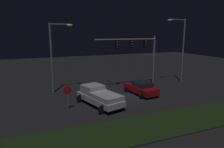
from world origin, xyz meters
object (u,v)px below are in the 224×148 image
object	(u,v)px
street_lamp_right	(180,43)
traffic_signal_gantry	(138,49)
pickup_truck	(99,95)
street_lamp_left	(56,49)
car_sedan	(141,88)
stop_sign	(68,93)

from	to	relation	value
street_lamp_right	traffic_signal_gantry	bearing A→B (deg)	178.24
pickup_truck	street_lamp_left	distance (m)	7.89
car_sedan	traffic_signal_gantry	bearing A→B (deg)	-28.89
traffic_signal_gantry	street_lamp_left	xyz separation A→B (m)	(-10.03, 1.12, 0.16)
street_lamp_right	stop_sign	bearing A→B (deg)	-163.51
traffic_signal_gantry	street_lamp_right	xyz separation A→B (m)	(6.48, -0.20, 0.60)
street_lamp_right	stop_sign	xyz separation A→B (m)	(-16.50, -4.88, -3.93)
traffic_signal_gantry	street_lamp_left	distance (m)	10.10
traffic_signal_gantry	street_lamp_right	bearing A→B (deg)	-1.76
car_sedan	pickup_truck	bearing A→B (deg)	98.42
traffic_signal_gantry	street_lamp_left	bearing A→B (deg)	173.62
street_lamp_left	stop_sign	world-z (taller)	street_lamp_left
pickup_truck	stop_sign	bearing A→B (deg)	77.48
traffic_signal_gantry	street_lamp_right	size ratio (longest dim) A/B	0.95
pickup_truck	car_sedan	size ratio (longest dim) A/B	1.25
pickup_truck	car_sedan	world-z (taller)	pickup_truck
pickup_truck	street_lamp_left	size ratio (longest dim) A/B	0.72
car_sedan	street_lamp_left	size ratio (longest dim) A/B	0.57
pickup_truck	car_sedan	bearing A→B (deg)	-90.14
street_lamp_right	stop_sign	world-z (taller)	street_lamp_right
street_lamp_left	car_sedan	bearing A→B (deg)	-27.47
stop_sign	street_lamp_left	bearing A→B (deg)	90.12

